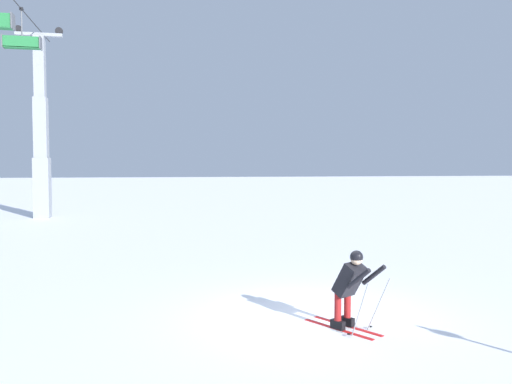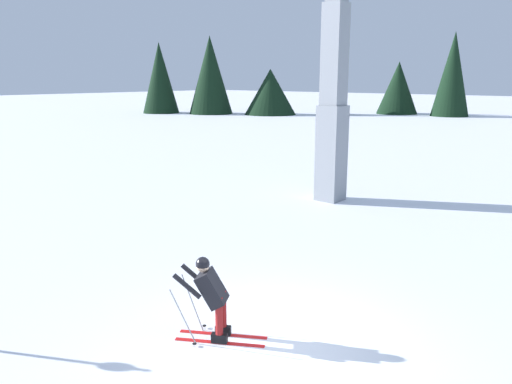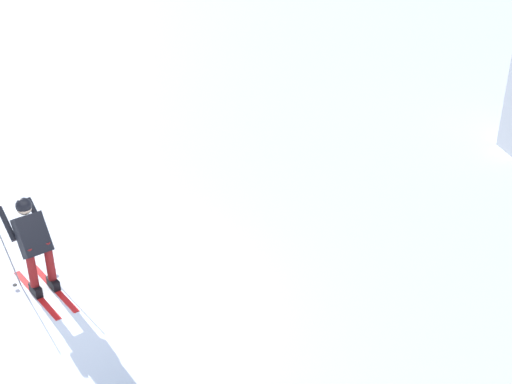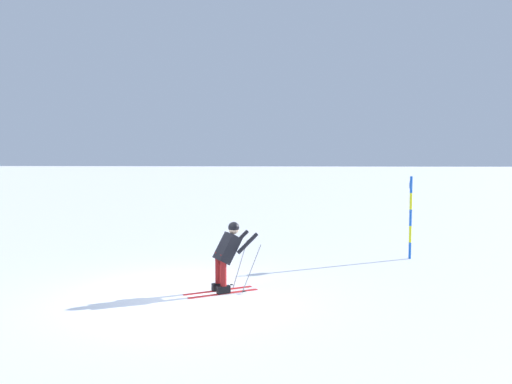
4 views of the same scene
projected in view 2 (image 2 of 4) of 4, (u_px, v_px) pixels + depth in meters
The scene contains 4 objects.
ground_plane at pixel (270, 347), 8.53m from camera, with size 260.00×260.00×0.00m, color white.
skier_carving_main at pixel (211, 292), 8.65m from camera, with size 1.65×1.28×1.64m.
lift_tower_near at pixel (334, 76), 17.79m from camera, with size 0.88×2.63×11.11m.
tree_line_ridge at pixel (288, 82), 61.94m from camera, with size 35.10×23.21×9.73m.
Camera 2 is at (4.81, -6.05, 4.50)m, focal length 35.09 mm.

